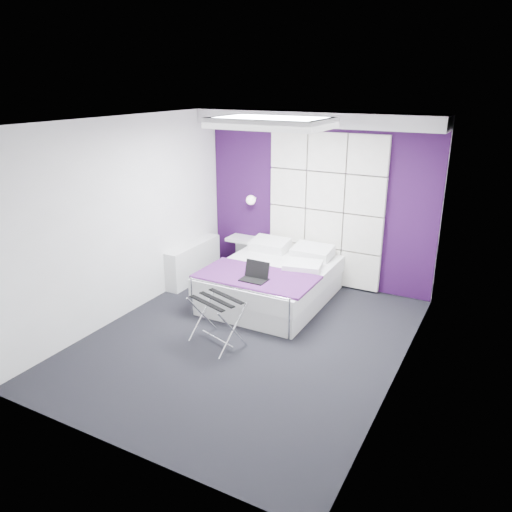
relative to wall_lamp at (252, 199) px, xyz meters
The scene contains 15 objects.
floor 2.61m from the wall_lamp, 62.99° to the right, with size 4.40×4.40×0.00m, color black.
ceiling 2.69m from the wall_lamp, 62.99° to the right, with size 4.40×4.40×0.00m, color white.
wall_back 1.06m from the wall_lamp, ahead, with size 3.60×3.60×0.00m, color white.
wall_left 2.19m from the wall_lamp, 110.01° to the right, with size 4.40×4.40×0.00m, color white.
wall_right 3.52m from the wall_lamp, 35.86° to the right, with size 4.40×4.40×0.00m, color white.
accent_wall 1.06m from the wall_lamp, ahead, with size 3.58×0.02×2.58m, color #2F0E3D.
soffit 1.66m from the wall_lamp, ahead, with size 3.58×0.50×0.20m, color white.
headboard 1.20m from the wall_lamp, ahead, with size 1.80×0.08×2.30m, color silver, non-canonical shape.
skylight 2.24m from the wall_lamp, 54.28° to the right, with size 1.36×0.86×0.12m, color white, non-canonical shape.
wall_lamp is the anchor object (origin of this frame).
radiator 1.35m from the wall_lamp, 130.10° to the right, with size 0.22×1.20×0.60m, color white.
bed 1.51m from the wall_lamp, 47.70° to the right, with size 1.59×1.91×0.68m.
nightstand 0.69m from the wall_lamp, 166.28° to the right, with size 0.45×0.35×0.05m, color white.
luggage_rack 2.62m from the wall_lamp, 71.22° to the right, with size 0.59×0.44×0.58m.
laptop 1.80m from the wall_lamp, 59.93° to the right, with size 0.34×0.25×0.25m.
Camera 1 is at (2.66, -4.74, 3.01)m, focal length 35.00 mm.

